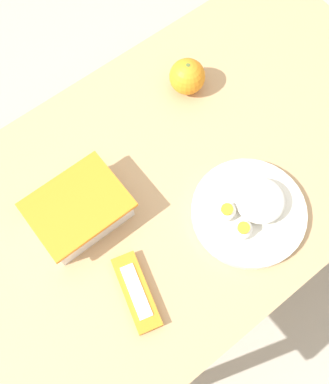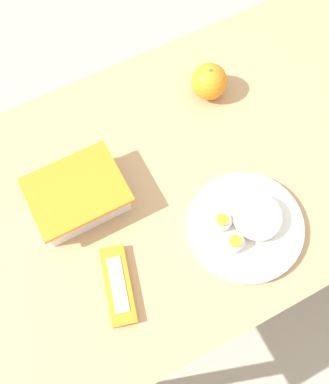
{
  "view_description": "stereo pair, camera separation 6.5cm",
  "coord_description": "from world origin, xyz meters",
  "px_view_note": "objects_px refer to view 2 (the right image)",
  "views": [
    {
      "loc": [
        -0.31,
        -0.31,
        1.66
      ],
      "look_at": [
        -0.09,
        -0.02,
        0.79
      ],
      "focal_mm": 42.0,
      "sensor_mm": 36.0,
      "label": 1
    },
    {
      "loc": [
        -0.25,
        -0.34,
        1.66
      ],
      "look_at": [
        -0.09,
        -0.02,
        0.79
      ],
      "focal_mm": 42.0,
      "sensor_mm": 36.0,
      "label": 2
    }
  ],
  "objects_px": {
    "rice_plate": "(247,224)",
    "candy_bar": "(118,285)",
    "orange_fruit": "(209,82)",
    "food_container": "(79,196)"
  },
  "relations": [
    {
      "from": "rice_plate",
      "to": "candy_bar",
      "type": "bearing_deg",
      "value": 177.57
    },
    {
      "from": "orange_fruit",
      "to": "candy_bar",
      "type": "xyz_separation_m",
      "value": [
        -0.39,
        -0.32,
        -0.03
      ]
    },
    {
      "from": "food_container",
      "to": "candy_bar",
      "type": "bearing_deg",
      "value": -91.8
    },
    {
      "from": "rice_plate",
      "to": "candy_bar",
      "type": "relative_size",
      "value": 1.48
    },
    {
      "from": "food_container",
      "to": "orange_fruit",
      "type": "bearing_deg",
      "value": 16.99
    },
    {
      "from": "candy_bar",
      "to": "rice_plate",
      "type": "bearing_deg",
      "value": -2.43
    },
    {
      "from": "food_container",
      "to": "candy_bar",
      "type": "distance_m",
      "value": 0.2
    },
    {
      "from": "orange_fruit",
      "to": "candy_bar",
      "type": "bearing_deg",
      "value": -140.58
    },
    {
      "from": "orange_fruit",
      "to": "rice_plate",
      "type": "height_order",
      "value": "orange_fruit"
    },
    {
      "from": "rice_plate",
      "to": "candy_bar",
      "type": "distance_m",
      "value": 0.29
    }
  ]
}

